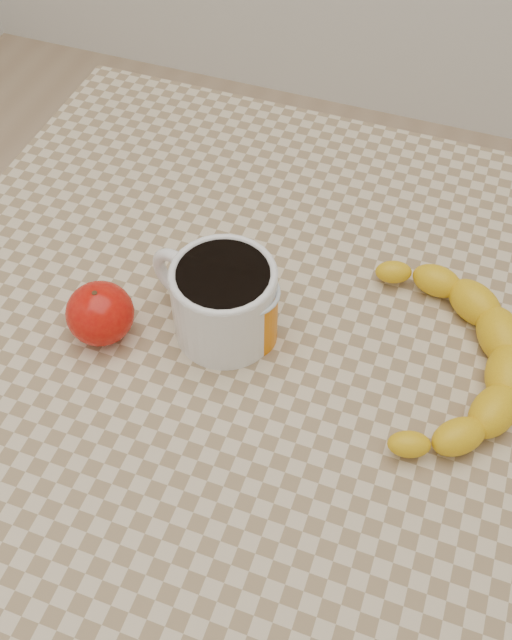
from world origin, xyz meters
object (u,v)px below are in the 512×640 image
(orange_juice_glass, at_px, (248,314))
(coffee_mug, at_px, (222,298))
(table, at_px, (256,376))
(banana, at_px, (446,355))
(apple, at_px, (100,313))

(orange_juice_glass, bearing_deg, coffee_mug, 175.56)
(table, relative_size, orange_juice_glass, 10.49)
(orange_juice_glass, height_order, banana, orange_juice_glass)
(table, distance_m, apple, 0.20)
(table, height_order, orange_juice_glass, orange_juice_glass)
(table, bearing_deg, orange_juice_glass, -119.33)
(orange_juice_glass, height_order, apple, orange_juice_glass)
(table, xyz_separation_m, coffee_mug, (-0.03, -0.01, 0.14))
(table, distance_m, coffee_mug, 0.14)
(orange_juice_glass, bearing_deg, apple, -162.28)
(coffee_mug, xyz_separation_m, banana, (0.23, 0.03, -0.03))
(coffee_mug, height_order, orange_juice_glass, coffee_mug)
(table, relative_size, banana, 2.58)
(banana, bearing_deg, table, 179.10)
(apple, xyz_separation_m, banana, (0.35, 0.08, -0.01))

